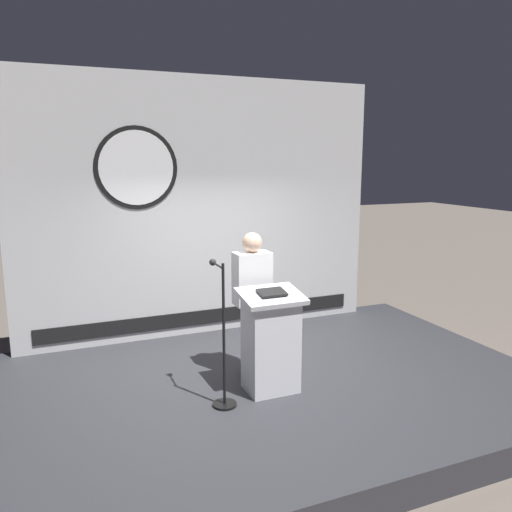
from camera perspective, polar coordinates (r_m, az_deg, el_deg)
name	(u,v)px	position (r m, az deg, el deg)	size (l,w,h in m)	color
ground_plane	(255,408)	(5.86, -0.11, -16.64)	(40.00, 40.00, 0.00)	#6B6056
stage_platform	(255,396)	(5.79, -0.11, -15.33)	(6.40, 4.00, 0.30)	#333338
banner_display	(202,209)	(6.97, -6.09, 5.25)	(4.98, 0.12, 3.47)	silver
podium	(271,341)	(5.37, 1.66, -9.50)	(0.64, 0.50, 1.10)	silver
speaker_person	(252,303)	(5.70, -0.43, -5.26)	(0.40, 0.26, 1.62)	black
microphone_stand	(223,357)	(5.10, -3.75, -11.15)	(0.24, 0.47, 1.44)	black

